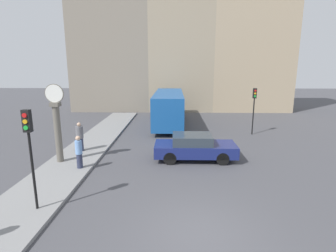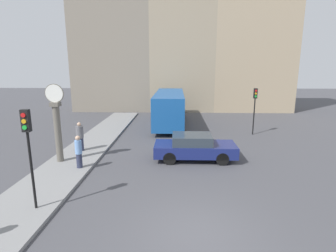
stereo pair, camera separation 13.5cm
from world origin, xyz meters
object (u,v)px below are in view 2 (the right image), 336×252
(street_clock, at_px, (57,125))
(pedestrian_grey_jacket, at_px, (80,137))
(traffic_light_near, at_px, (28,139))
(traffic_light_far, at_px, (255,102))
(pedestrian_blue_stripe, at_px, (79,152))
(sedan_car, at_px, (194,147))
(bus_distant, at_px, (170,107))

(street_clock, relative_size, pedestrian_grey_jacket, 2.36)
(traffic_light_near, distance_m, street_clock, 5.05)
(traffic_light_far, relative_size, street_clock, 0.86)
(street_clock, xyz_separation_m, pedestrian_blue_stripe, (1.40, -0.91, -1.17))
(sedan_car, height_order, traffic_light_near, traffic_light_near)
(sedan_car, relative_size, pedestrian_grey_jacket, 2.58)
(street_clock, bearing_deg, traffic_light_near, -75.73)
(sedan_car, relative_size, bus_distant, 0.46)
(pedestrian_grey_jacket, bearing_deg, street_clock, -103.43)
(sedan_car, height_order, street_clock, street_clock)
(bus_distant, distance_m, traffic_light_far, 7.52)
(traffic_light_far, bearing_deg, street_clock, -151.19)
(sedan_car, xyz_separation_m, street_clock, (-7.32, -0.85, 1.41))
(traffic_light_near, distance_m, pedestrian_blue_stripe, 4.32)
(traffic_light_far, bearing_deg, traffic_light_near, -133.57)
(traffic_light_near, relative_size, pedestrian_grey_jacket, 2.04)
(bus_distant, relative_size, street_clock, 2.35)
(pedestrian_blue_stripe, bearing_deg, pedestrian_grey_jacket, 108.76)
(street_clock, bearing_deg, bus_distant, 60.97)
(street_clock, bearing_deg, sedan_car, 6.66)
(traffic_light_near, bearing_deg, pedestrian_blue_stripe, 87.66)
(traffic_light_near, distance_m, traffic_light_far, 16.03)
(traffic_light_near, relative_size, street_clock, 0.87)
(bus_distant, xyz_separation_m, pedestrian_grey_jacket, (-5.23, -8.35, -0.66))
(sedan_car, distance_m, pedestrian_grey_jacket, 6.95)
(traffic_light_far, bearing_deg, bus_distant, 152.31)
(street_clock, distance_m, pedestrian_grey_jacket, 2.25)
(bus_distant, height_order, street_clock, street_clock)
(traffic_light_far, bearing_deg, pedestrian_blue_stripe, -144.84)
(sedan_car, bearing_deg, traffic_light_far, 49.91)
(bus_distant, bearing_deg, traffic_light_far, -27.69)
(bus_distant, bearing_deg, pedestrian_grey_jacket, -122.06)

